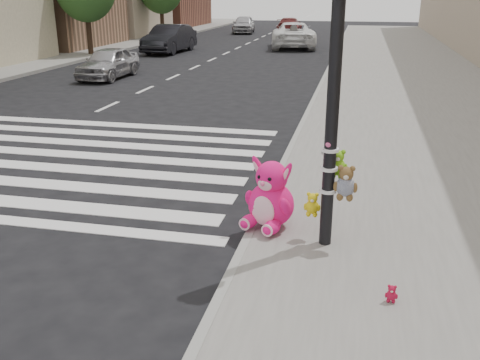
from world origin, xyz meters
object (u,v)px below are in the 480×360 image
(car_silver_far, at_px, (108,63))
(car_dark_far, at_px, (169,39))
(signal_pole, at_px, (334,124))
(car_white_near, at_px, (293,35))
(pink_bunny, at_px, (270,199))
(red_teddy, at_px, (392,294))

(car_silver_far, height_order, car_dark_far, car_dark_far)
(car_silver_far, bearing_deg, signal_pole, -54.35)
(car_silver_far, xyz_separation_m, car_white_near, (5.71, 13.58, 0.15))
(pink_bunny, xyz_separation_m, car_dark_far, (-9.48, 22.46, 0.21))
(pink_bunny, bearing_deg, car_silver_far, 145.33)
(red_teddy, bearing_deg, car_silver_far, 128.26)
(pink_bunny, height_order, car_white_near, car_white_near)
(car_silver_far, xyz_separation_m, car_dark_far, (-0.77, 9.42, 0.15))
(car_silver_far, bearing_deg, pink_bunny, -56.10)
(red_teddy, relative_size, car_dark_far, 0.04)
(car_silver_far, height_order, car_white_near, car_white_near)
(pink_bunny, distance_m, red_teddy, 2.34)
(car_dark_far, height_order, car_white_near, car_dark_far)
(signal_pole, xyz_separation_m, red_teddy, (0.77, -1.31, -1.52))
(pink_bunny, relative_size, car_silver_far, 0.29)
(car_white_near, bearing_deg, car_dark_far, 24.30)
(red_teddy, relative_size, car_white_near, 0.04)
(signal_pole, xyz_separation_m, car_silver_far, (-9.55, 13.40, -1.15))
(signal_pole, height_order, red_teddy, signal_pole)
(red_teddy, bearing_deg, pink_bunny, 137.18)
(red_teddy, distance_m, car_dark_far, 26.57)
(red_teddy, xyz_separation_m, car_white_near, (-4.61, 28.29, 0.52))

